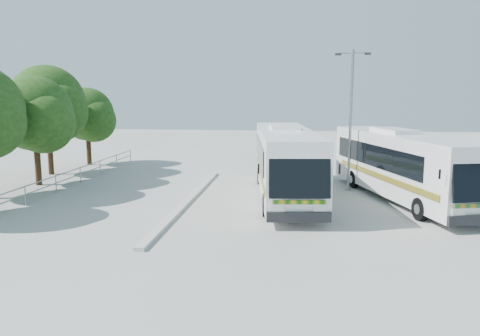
# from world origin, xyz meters

# --- Properties ---
(ground) EXTENTS (100.00, 100.00, 0.00)m
(ground) POSITION_xyz_m (0.00, 0.00, 0.00)
(ground) COLOR #A8A8A3
(ground) RESTS_ON ground
(kerb_divider) EXTENTS (0.40, 16.00, 0.15)m
(kerb_divider) POSITION_xyz_m (-2.30, 2.00, 0.07)
(kerb_divider) COLOR #B2B2AD
(kerb_divider) RESTS_ON ground
(railing) EXTENTS (0.06, 22.00, 1.00)m
(railing) POSITION_xyz_m (-10.00, 4.00, 0.74)
(railing) COLOR gray
(railing) RESTS_ON ground
(tree_far_c) EXTENTS (4.97, 4.69, 6.49)m
(tree_far_c) POSITION_xyz_m (-12.12, 5.10, 4.26)
(tree_far_c) COLOR #382314
(tree_far_c) RESTS_ON ground
(tree_far_d) EXTENTS (5.62, 5.30, 7.33)m
(tree_far_d) POSITION_xyz_m (-13.31, 8.80, 4.82)
(tree_far_d) COLOR #382314
(tree_far_d) RESTS_ON ground
(tree_far_e) EXTENTS (4.54, 4.28, 5.92)m
(tree_far_e) POSITION_xyz_m (-12.63, 13.30, 3.89)
(tree_far_e) COLOR #382314
(tree_far_e) RESTS_ON ground
(coach_main) EXTENTS (3.93, 13.05, 3.57)m
(coach_main) POSITION_xyz_m (2.56, 3.42, 1.95)
(coach_main) COLOR white
(coach_main) RESTS_ON ground
(coach_adjacent) EXTENTS (5.61, 12.48, 3.41)m
(coach_adjacent) POSITION_xyz_m (8.51, 3.38, 1.87)
(coach_adjacent) COLOR silver
(coach_adjacent) RESTS_ON ground
(lamppost) EXTENTS (1.91, 0.42, 7.80)m
(lamppost) POSITION_xyz_m (6.11, 5.55, 4.31)
(lamppost) COLOR gray
(lamppost) RESTS_ON ground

